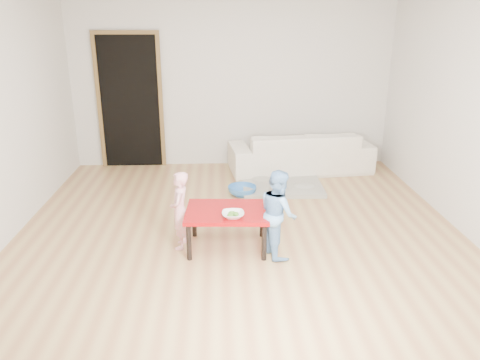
{
  "coord_description": "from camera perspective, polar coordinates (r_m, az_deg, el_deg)",
  "views": [
    {
      "loc": [
        -0.22,
        -4.91,
        2.31
      ],
      "look_at": [
        0.0,
        -0.2,
        0.65
      ],
      "focal_mm": 35.0,
      "sensor_mm": 36.0,
      "label": 1
    }
  ],
  "objects": [
    {
      "name": "bowl",
      "position": [
        4.64,
        -0.86,
        -4.25
      ],
      "size": [
        0.22,
        0.22,
        0.05
      ],
      "primitive_type": "imported",
      "color": "white",
      "rests_on": "red_table"
    },
    {
      "name": "basin",
      "position": [
        6.37,
        0.27,
        -1.3
      ],
      "size": [
        0.39,
        0.39,
        0.12
      ],
      "primitive_type": "imported",
      "color": "#3170BC",
      "rests_on": "floor"
    },
    {
      "name": "right_wall",
      "position": [
        5.7,
        26.09,
        7.23
      ],
      "size": [
        0.02,
        5.0,
        2.6
      ],
      "primitive_type": "cube",
      "color": "silver",
      "rests_on": "floor"
    },
    {
      "name": "sofa",
      "position": [
        7.35,
        7.34,
        3.48
      ],
      "size": [
        2.25,
        1.09,
        0.63
      ],
      "primitive_type": "imported",
      "rotation": [
        0.0,
        0.0,
        3.26
      ],
      "color": "white",
      "rests_on": "floor"
    },
    {
      "name": "left_wall",
      "position": [
        5.51,
        -27.26,
        6.68
      ],
      "size": [
        0.02,
        5.0,
        2.6
      ],
      "primitive_type": "cube",
      "color": "silver",
      "rests_on": "floor"
    },
    {
      "name": "doorway",
      "position": [
        7.63,
        -13.22,
        9.17
      ],
      "size": [
        1.02,
        0.08,
        2.11
      ],
      "primitive_type": null,
      "color": "brown",
      "rests_on": "back_wall"
    },
    {
      "name": "broccoli",
      "position": [
        4.64,
        -0.86,
        -4.24
      ],
      "size": [
        0.12,
        0.12,
        0.06
      ],
      "primitive_type": null,
      "color": "#2D5919",
      "rests_on": "red_table"
    },
    {
      "name": "child_pink",
      "position": [
        4.87,
        -7.34,
        -3.7
      ],
      "size": [
        0.22,
        0.31,
        0.83
      ],
      "primitive_type": "imported",
      "rotation": [
        0.0,
        0.0,
        -1.64
      ],
      "color": "#FF7483",
      "rests_on": "floor"
    },
    {
      "name": "floor",
      "position": [
        5.43,
        -0.1,
        -5.78
      ],
      "size": [
        5.0,
        5.0,
        0.01
      ],
      "primitive_type": "cube",
      "color": "#A67347",
      "rests_on": "ground"
    },
    {
      "name": "cushion",
      "position": [
        7.07,
        4.27,
        4.3
      ],
      "size": [
        0.53,
        0.49,
        0.12
      ],
      "primitive_type": "cube",
      "rotation": [
        0.0,
        0.0,
        0.18
      ],
      "color": "orange",
      "rests_on": "sofa"
    },
    {
      "name": "child_blue",
      "position": [
        4.69,
        4.7,
        -4.05
      ],
      "size": [
        0.44,
        0.51,
        0.9
      ],
      "primitive_type": "imported",
      "rotation": [
        0.0,
        0.0,
        1.82
      ],
      "color": "#598ACE",
      "rests_on": "floor"
    },
    {
      "name": "red_table",
      "position": [
        4.9,
        -1.55,
        -5.98
      ],
      "size": [
        0.88,
        0.68,
        0.42
      ],
      "primitive_type": null,
      "rotation": [
        0.0,
        0.0,
        -0.05
      ],
      "color": "#91070A",
      "rests_on": "floor"
    },
    {
      "name": "back_wall",
      "position": [
        7.48,
        -0.97,
        11.62
      ],
      "size": [
        5.0,
        0.02,
        2.6
      ],
      "primitive_type": "cube",
      "color": "silver",
      "rests_on": "floor"
    },
    {
      "name": "blanket",
      "position": [
        6.69,
        5.14,
        -0.65
      ],
      "size": [
        1.13,
        0.95,
        0.06
      ],
      "primitive_type": null,
      "rotation": [
        0.0,
        0.0,
        -0.02
      ],
      "color": "gray",
      "rests_on": "floor"
    }
  ]
}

